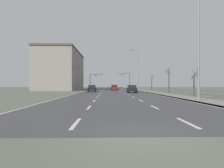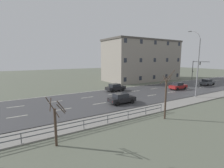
# 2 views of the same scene
# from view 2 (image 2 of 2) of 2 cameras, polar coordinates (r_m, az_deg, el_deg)

# --- Properties ---
(ground_plane) EXTENTS (160.00, 160.00, 0.12)m
(ground_plane) POSITION_cam_2_polar(r_m,az_deg,el_deg) (39.17, 19.50, -1.73)
(ground_plane) COLOR #5B6051
(road_asphalt_strip) EXTENTS (14.00, 120.00, 0.03)m
(road_asphalt_strip) POSITION_cam_2_polar(r_m,az_deg,el_deg) (49.00, 28.38, -0.18)
(road_asphalt_strip) COLOR #3D3D3F
(road_asphalt_strip) RESTS_ON ground
(guardrail) EXTENTS (0.07, 26.29, 1.00)m
(guardrail) POSITION_cam_2_polar(r_m,az_deg,el_deg) (15.74, -18.78, -14.35)
(guardrail) COLOR #515459
(guardrail) RESTS_ON ground
(street_lamp_midground) EXTENTS (2.30, 0.24, 11.43)m
(street_lamp_midground) POSITION_cam_2_polar(r_m,az_deg,el_deg) (31.83, 27.10, 5.79)
(street_lamp_midground) COLOR slate
(street_lamp_midground) RESTS_ON ground
(traffic_signal_left) EXTENTS (5.22, 0.36, 5.94)m
(traffic_signal_left) POSITION_cam_2_polar(r_m,az_deg,el_deg) (58.78, 26.61, 5.13)
(traffic_signal_left) COLOR #38383A
(traffic_signal_left) RESTS_ON ground
(car_far_left) EXTENTS (1.84, 4.10, 1.57)m
(car_far_left) POSITION_cam_2_polar(r_m,az_deg,el_deg) (39.08, 21.58, -0.58)
(car_far_left) COLOR maroon
(car_far_left) RESTS_ON ground
(car_near_right) EXTENTS (1.96, 4.16, 1.57)m
(car_near_right) POSITION_cam_2_polar(r_m,az_deg,el_deg) (34.50, 1.16, -1.14)
(car_near_right) COLOR black
(car_near_right) RESTS_ON ground
(car_near_left) EXTENTS (1.87, 4.12, 1.57)m
(car_near_left) POSITION_cam_2_polar(r_m,az_deg,el_deg) (48.40, 29.72, 0.58)
(car_near_left) COLOR #474C51
(car_near_left) RESTS_ON ground
(car_far_right) EXTENTS (1.90, 4.13, 1.57)m
(car_far_right) POSITION_cam_2_polar(r_m,az_deg,el_deg) (25.22, 3.29, -4.88)
(car_far_right) COLOR black
(car_far_right) RESTS_ON ground
(brick_building) EXTENTS (10.93, 23.37, 12.16)m
(brick_building) POSITION_cam_2_polar(r_m,az_deg,el_deg) (52.89, 10.17, 7.95)
(brick_building) COLOR gray
(brick_building) RESTS_ON ground
(bare_tree_near) EXTENTS (1.21, 1.51, 4.03)m
(bare_tree_near) POSITION_cam_2_polar(r_m,az_deg,el_deg) (13.78, -18.63, -12.70)
(bare_tree_near) COLOR #423328
(bare_tree_near) RESTS_ON ground
(bare_tree_mid) EXTENTS (1.21, 1.14, 5.52)m
(bare_tree_mid) POSITION_cam_2_polar(r_m,az_deg,el_deg) (19.51, 17.87, -4.09)
(bare_tree_mid) COLOR #423328
(bare_tree_mid) RESTS_ON ground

